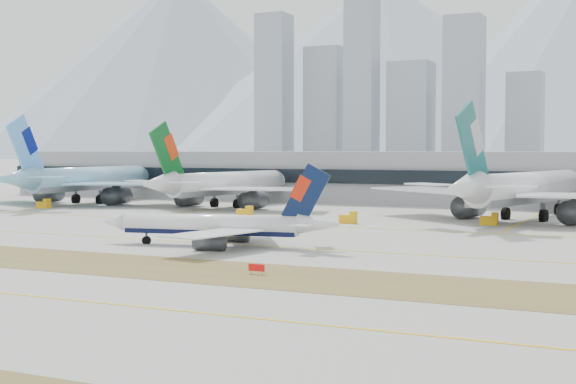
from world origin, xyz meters
The scene contains 13 objects.
ground centered at (0.00, 0.00, 0.00)m, with size 3000.00×3000.00×0.00m, color #A7A59C.
apron_markings centered at (0.00, -53.95, 0.02)m, with size 360.00×122.22×0.06m.
taxiing_airliner centered at (-0.64, -8.32, 3.28)m, with size 40.32×34.66×13.60m.
widebody_korean centered at (-87.21, 64.63, 6.69)m, with size 70.57×68.92×25.16m.
widebody_eva centered at (-42.87, 67.17, 6.07)m, with size 63.48×62.65×22.84m.
widebody_cathay centered at (36.27, 59.93, 6.74)m, with size 69.10×68.88×25.35m.
terminal centered at (0.00, 114.84, 7.50)m, with size 280.00×43.10×15.00m.
hold_sign_right centered at (18.46, -32.00, 0.88)m, with size 2.20×0.15×1.35m.
gse_c centered at (31.75, 47.29, 1.05)m, with size 3.55×2.00×2.60m.
gse_extra centered at (3.99, 38.43, 1.05)m, with size 3.55×2.00×2.60m.
gse_b centered at (-23.36, 43.27, 1.05)m, with size 3.55×2.00×2.60m.
gse_a centered at (-84.81, 44.90, 1.05)m, with size 3.55×2.00×2.60m.
city_skyline centered at (-106.76, 453.42, 49.80)m, with size 342.00×49.80×140.00m.
Camera 1 is at (63.85, -119.75, 15.47)m, focal length 50.00 mm.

